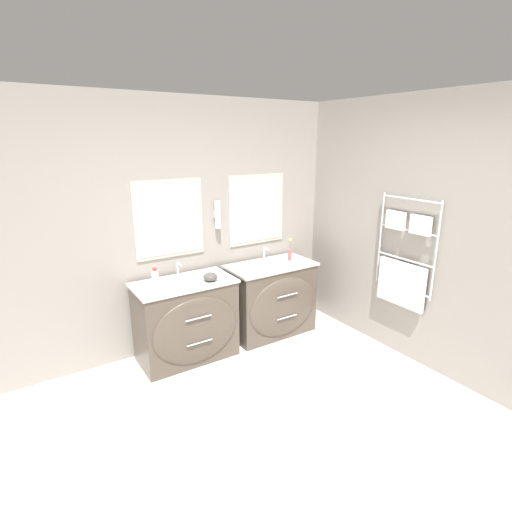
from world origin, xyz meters
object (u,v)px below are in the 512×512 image
(vanity_left, at_px, (187,321))
(flower_vase, at_px, (290,252))
(toiletry_bottle, at_px, (155,280))
(amenity_bowl, at_px, (210,277))
(vanity_right, at_px, (272,299))

(vanity_left, relative_size, flower_vase, 3.72)
(vanity_left, xyz_separation_m, toiletry_bottle, (-0.31, -0.05, 0.51))
(vanity_left, bearing_deg, amenity_bowl, -20.67)
(amenity_bowl, xyz_separation_m, flower_vase, (1.09, 0.13, 0.06))
(vanity_right, bearing_deg, vanity_left, 180.00)
(flower_vase, bearing_deg, amenity_bowl, -173.17)
(toiletry_bottle, distance_m, amenity_bowl, 0.55)
(vanity_left, xyz_separation_m, vanity_right, (1.05, 0.00, 0.00))
(vanity_right, relative_size, amenity_bowl, 6.93)
(vanity_left, height_order, toiletry_bottle, toiletry_bottle)
(toiletry_bottle, distance_m, flower_vase, 1.63)
(vanity_right, bearing_deg, flower_vase, 9.09)
(vanity_left, height_order, flower_vase, flower_vase)
(toiletry_bottle, height_order, amenity_bowl, toiletry_bottle)
(toiletry_bottle, bearing_deg, amenity_bowl, -3.60)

